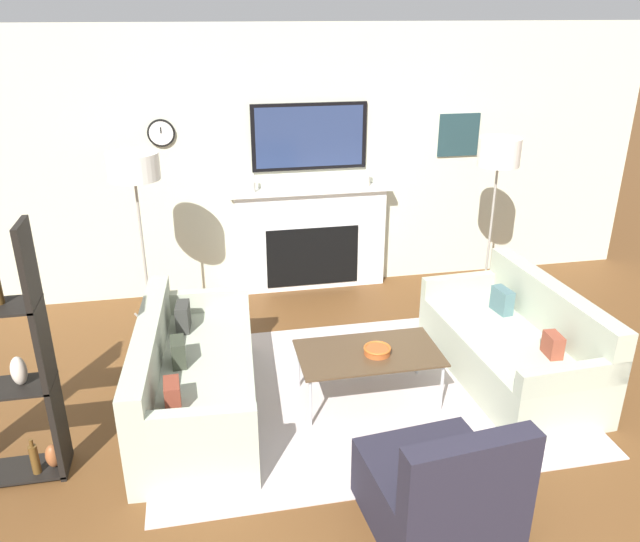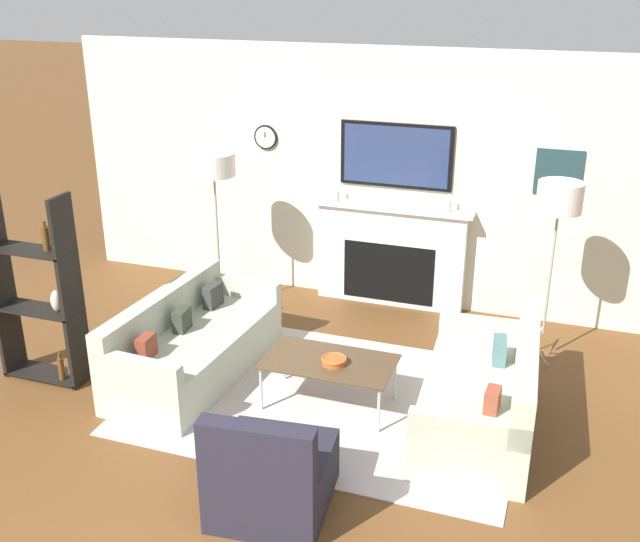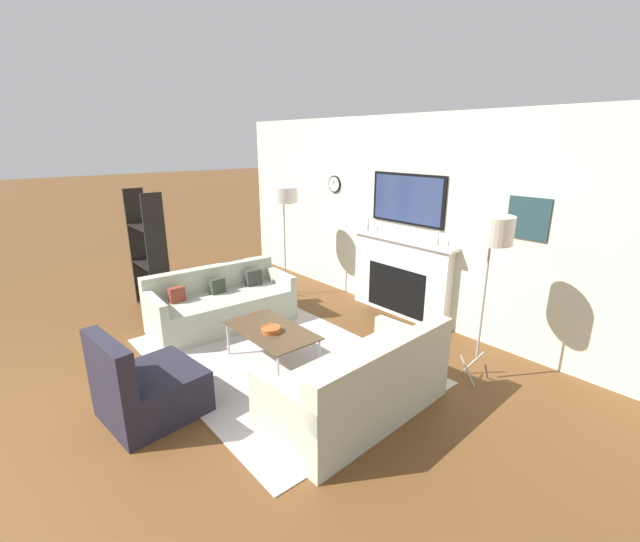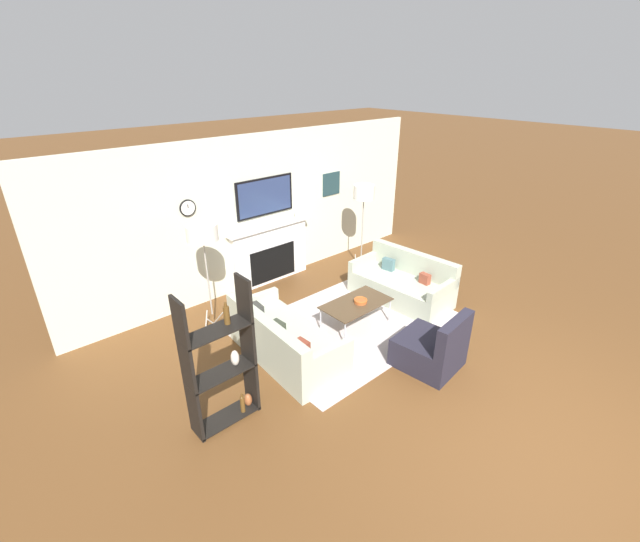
# 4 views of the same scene
# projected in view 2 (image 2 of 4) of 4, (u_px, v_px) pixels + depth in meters

# --- Properties ---
(fireplace_wall) EXTENTS (7.33, 0.28, 2.70)m
(fireplace_wall) POSITION_uv_depth(u_px,v_px,m) (395.00, 193.00, 7.83)
(fireplace_wall) COLOR beige
(fireplace_wall) RESTS_ON ground_plane
(area_rug) EXTENTS (3.19, 2.25, 0.01)m
(area_rug) POSITION_uv_depth(u_px,v_px,m) (328.00, 398.00, 6.37)
(area_rug) COLOR beige
(area_rug) RESTS_ON ground_plane
(couch_left) EXTENTS (0.93, 1.87, 0.74)m
(couch_left) POSITION_uv_depth(u_px,v_px,m) (192.00, 347.00, 6.66)
(couch_left) COLOR #ADB49E
(couch_left) RESTS_ON ground_plane
(couch_right) EXTENTS (0.92, 1.75, 0.80)m
(couch_right) POSITION_uv_depth(u_px,v_px,m) (484.00, 397.00, 5.88)
(couch_right) COLOR #ADB49E
(couch_right) RESTS_ON ground_plane
(armchair) EXTENTS (0.82, 0.87, 0.84)m
(armchair) POSITION_uv_depth(u_px,v_px,m) (271.00, 476.00, 4.98)
(armchair) COLOR #22202D
(armchair) RESTS_ON ground_plane
(coffee_table) EXTENTS (1.08, 0.60, 0.42)m
(coffee_table) POSITION_uv_depth(u_px,v_px,m) (329.00, 364.00, 6.13)
(coffee_table) COLOR #4C3823
(coffee_table) RESTS_ON ground_plane
(decorative_bowl) EXTENTS (0.21, 0.21, 0.06)m
(decorative_bowl) POSITION_uv_depth(u_px,v_px,m) (334.00, 360.00, 6.06)
(decorative_bowl) COLOR #B45325
(decorative_bowl) RESTS_ON coffee_table
(floor_lamp_left) EXTENTS (0.44, 0.44, 1.71)m
(floor_lamp_left) POSITION_uv_depth(u_px,v_px,m) (214.00, 167.00, 7.45)
(floor_lamp_left) COLOR #9E998E
(floor_lamp_left) RESTS_ON ground_plane
(floor_lamp_right) EXTENTS (0.39, 0.39, 1.71)m
(floor_lamp_right) POSITION_uv_depth(u_px,v_px,m) (560.00, 200.00, 6.44)
(floor_lamp_right) COLOR #9E998E
(floor_lamp_right) RESTS_ON ground_plane
(shelf_unit) EXTENTS (0.76, 0.28, 1.72)m
(shelf_unit) POSITION_uv_depth(u_px,v_px,m) (39.00, 297.00, 6.42)
(shelf_unit) COLOR black
(shelf_unit) RESTS_ON ground_plane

